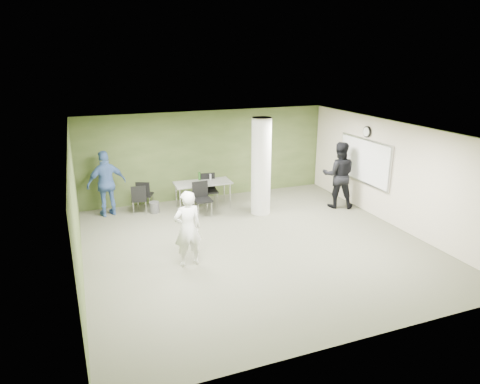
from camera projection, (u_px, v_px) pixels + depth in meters
name	position (u px, v px, depth m)	size (l,w,h in m)	color
floor	(256.00, 245.00, 10.49)	(8.00, 8.00, 0.00)	#565845
ceiling	(257.00, 131.00, 9.63)	(8.00, 8.00, 0.00)	white
wall_back	(207.00, 155.00, 13.62)	(8.00, 0.02, 2.80)	#3D4F25
wall_left	(76.00, 211.00, 8.70)	(0.02, 8.00, 2.80)	#3D4F25
wall_right_cream	(394.00, 174.00, 11.42)	(0.02, 8.00, 2.80)	beige
column	(261.00, 167.00, 12.18)	(0.56, 0.56, 2.80)	silver
whiteboard	(364.00, 161.00, 12.43)	(0.05, 2.30, 1.30)	silver
wall_clock	(367.00, 132.00, 12.17)	(0.06, 0.32, 0.32)	black
folding_table	(203.00, 184.00, 12.82)	(1.71, 0.78, 1.06)	gray
wastebasket	(154.00, 207.00, 12.57)	(0.28, 0.28, 0.33)	#4C4C4C
chair_back_left	(139.00, 197.00, 12.37)	(0.49, 0.49, 0.87)	black
chair_back_right	(144.00, 193.00, 12.77)	(0.58, 0.58, 0.87)	black
chair_table_left	(202.00, 196.00, 12.29)	(0.50, 0.50, 0.97)	black
chair_table_right	(208.00, 187.00, 13.07)	(0.54, 0.54, 0.99)	black
woman_white	(188.00, 229.00, 9.23)	(0.63, 0.41, 1.72)	white
man_black	(339.00, 175.00, 12.81)	(0.98, 0.76, 2.01)	black
man_blue	(107.00, 184.00, 12.14)	(1.11, 0.46, 1.90)	#4366A8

